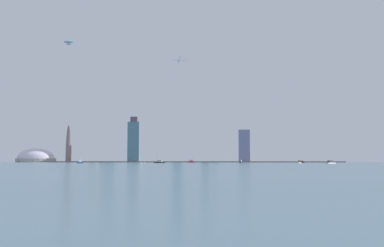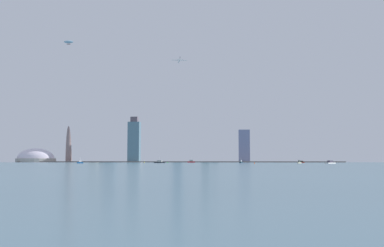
{
  "view_description": "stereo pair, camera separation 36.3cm",
  "coord_description": "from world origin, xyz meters",
  "px_view_note": "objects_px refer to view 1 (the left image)",
  "views": [
    {
      "loc": [
        148.19,
        -497.41,
        4.0
      ],
      "look_at": [
        31.73,
        474.23,
        81.87
      ],
      "focal_mm": 43.45,
      "sensor_mm": 36.0,
      "label": 1
    },
    {
      "loc": [
        148.55,
        -497.37,
        4.0
      ],
      "look_at": [
        31.73,
        474.23,
        81.87
      ],
      "focal_mm": 43.45,
      "sensor_mm": 36.0,
      "label": 2
    }
  ],
  "objects_px": {
    "skyscraper_0": "(94,149)",
    "boat_4": "(80,162)",
    "skyscraper_2": "(103,150)",
    "skyscraper_5": "(134,141)",
    "boat_3": "(191,162)",
    "boat_0": "(299,162)",
    "boat_2": "(241,162)",
    "skyscraper_7": "(215,151)",
    "observation_tower": "(71,75)",
    "skyscraper_3": "(136,146)",
    "skyscraper_6": "(244,146)",
    "channel_buoy_1": "(144,162)",
    "channel_buoy_2": "(255,163)",
    "boat_1": "(160,162)",
    "skyscraper_1": "(206,141)",
    "skyscraper_4": "(110,141)",
    "stadium_dome": "(40,159)",
    "skyscraper_8": "(178,122)",
    "airplane": "(179,61)",
    "channel_buoy_0": "(168,162)",
    "boat_6": "(330,163)",
    "boat_5": "(301,162)"
  },
  "relations": [
    {
      "from": "skyscraper_2",
      "to": "boat_2",
      "type": "distance_m",
      "value": 475.03
    },
    {
      "from": "skyscraper_2",
      "to": "skyscraper_7",
      "type": "distance_m",
      "value": 269.9
    },
    {
      "from": "skyscraper_6",
      "to": "boat_2",
      "type": "bearing_deg",
      "value": -90.81
    },
    {
      "from": "skyscraper_5",
      "to": "boat_2",
      "type": "distance_m",
      "value": 323.17
    },
    {
      "from": "skyscraper_6",
      "to": "boat_0",
      "type": "distance_m",
      "value": 373.07
    },
    {
      "from": "skyscraper_2",
      "to": "channel_buoy_0",
      "type": "bearing_deg",
      "value": -54.83
    },
    {
      "from": "boat_0",
      "to": "boat_2",
      "type": "bearing_deg",
      "value": -102.48
    },
    {
      "from": "channel_buoy_2",
      "to": "boat_1",
      "type": "bearing_deg",
      "value": 139.08
    },
    {
      "from": "boat_6",
      "to": "boat_5",
      "type": "bearing_deg",
      "value": -134.21
    },
    {
      "from": "skyscraper_5",
      "to": "boat_3",
      "type": "relative_size",
      "value": 6.65
    },
    {
      "from": "skyscraper_3",
      "to": "boat_4",
      "type": "height_order",
      "value": "skyscraper_3"
    },
    {
      "from": "skyscraper_0",
      "to": "skyscraper_8",
      "type": "xyz_separation_m",
      "value": [
        184.93,
        14.94,
        58.12
      ]
    },
    {
      "from": "skyscraper_1",
      "to": "boat_1",
      "type": "xyz_separation_m",
      "value": [
        -37.23,
        -376.04,
        -47.14
      ]
    },
    {
      "from": "skyscraper_7",
      "to": "boat_3",
      "type": "xyz_separation_m",
      "value": [
        -29.97,
        -188.13,
        -23.79
      ]
    },
    {
      "from": "observation_tower",
      "to": "channel_buoy_1",
      "type": "height_order",
      "value": "observation_tower"
    },
    {
      "from": "channel_buoy_0",
      "to": "channel_buoy_2",
      "type": "xyz_separation_m",
      "value": [
        142.56,
        -198.69,
        0.2
      ]
    },
    {
      "from": "skyscraper_6",
      "to": "boat_2",
      "type": "xyz_separation_m",
      "value": [
        -3.67,
        -259.83,
        -32.5
      ]
    },
    {
      "from": "observation_tower",
      "to": "boat_3",
      "type": "xyz_separation_m",
      "value": [
        281.12,
        -120.39,
        -189.76
      ]
    },
    {
      "from": "skyscraper_3",
      "to": "airplane",
      "type": "relative_size",
      "value": 2.52
    },
    {
      "from": "skyscraper_2",
      "to": "channel_buoy_1",
      "type": "distance_m",
      "value": 284.11
    },
    {
      "from": "skyscraper_2",
      "to": "skyscraper_6",
      "type": "relative_size",
      "value": 0.89
    },
    {
      "from": "skyscraper_1",
      "to": "boat_1",
      "type": "height_order",
      "value": "skyscraper_1"
    },
    {
      "from": "boat_0",
      "to": "boat_6",
      "type": "relative_size",
      "value": 0.42
    },
    {
      "from": "skyscraper_3",
      "to": "channel_buoy_1",
      "type": "bearing_deg",
      "value": -72.05
    },
    {
      "from": "stadium_dome",
      "to": "channel_buoy_1",
      "type": "xyz_separation_m",
      "value": [
        270.79,
        -155.25,
        -6.86
      ]
    },
    {
      "from": "skyscraper_4",
      "to": "skyscraper_2",
      "type": "bearing_deg",
      "value": 120.34
    },
    {
      "from": "skyscraper_0",
      "to": "boat_4",
      "type": "relative_size",
      "value": 6.96
    },
    {
      "from": "boat_3",
      "to": "skyscraper_6",
      "type": "bearing_deg",
      "value": -134.78
    },
    {
      "from": "airplane",
      "to": "skyscraper_7",
      "type": "bearing_deg",
      "value": -46.44
    },
    {
      "from": "stadium_dome",
      "to": "skyscraper_8",
      "type": "distance_m",
      "value": 317.34
    },
    {
      "from": "skyscraper_2",
      "to": "skyscraper_3",
      "type": "height_order",
      "value": "skyscraper_3"
    },
    {
      "from": "skyscraper_0",
      "to": "skyscraper_7",
      "type": "relative_size",
      "value": 1.15
    },
    {
      "from": "boat_0",
      "to": "boat_3",
      "type": "relative_size",
      "value": 0.46
    },
    {
      "from": "skyscraper_1",
      "to": "observation_tower",
      "type": "bearing_deg",
      "value": -158.92
    },
    {
      "from": "channel_buoy_0",
      "to": "boat_3",
      "type": "bearing_deg",
      "value": 65.5
    },
    {
      "from": "boat_4",
      "to": "channel_buoy_1",
      "type": "xyz_separation_m",
      "value": [
        30.8,
        243.04,
        -0.62
      ]
    },
    {
      "from": "skyscraper_1",
      "to": "boat_0",
      "type": "distance_m",
      "value": 484.21
    },
    {
      "from": "skyscraper_7",
      "to": "channel_buoy_1",
      "type": "relative_size",
      "value": 28.98
    },
    {
      "from": "skyscraper_6",
      "to": "boat_2",
      "type": "distance_m",
      "value": 261.88
    },
    {
      "from": "boat_0",
      "to": "airplane",
      "type": "bearing_deg",
      "value": -105.36
    },
    {
      "from": "skyscraper_3",
      "to": "boat_3",
      "type": "distance_m",
      "value": 243.55
    },
    {
      "from": "skyscraper_2",
      "to": "airplane",
      "type": "distance_m",
      "value": 305.48
    },
    {
      "from": "observation_tower",
      "to": "boat_2",
      "type": "relative_size",
      "value": 40.69
    },
    {
      "from": "skyscraper_2",
      "to": "airplane",
      "type": "height_order",
      "value": "airplane"
    },
    {
      "from": "skyscraper_1",
      "to": "skyscraper_4",
      "type": "height_order",
      "value": "skyscraper_1"
    },
    {
      "from": "skyscraper_5",
      "to": "boat_2",
      "type": "bearing_deg",
      "value": -45.03
    },
    {
      "from": "skyscraper_1",
      "to": "boat_2",
      "type": "xyz_separation_m",
      "value": [
        85.91,
        -348.9,
        -46.99
      ]
    },
    {
      "from": "skyscraper_4",
      "to": "channel_buoy_2",
      "type": "relative_size",
      "value": 35.4
    },
    {
      "from": "skyscraper_7",
      "to": "skyscraper_3",
      "type": "bearing_deg",
      "value": 179.85
    },
    {
      "from": "skyscraper_0",
      "to": "skyscraper_2",
      "type": "relative_size",
      "value": 0.97
    }
  ]
}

